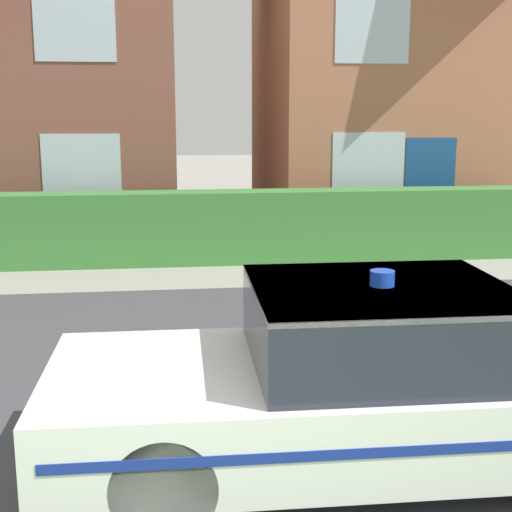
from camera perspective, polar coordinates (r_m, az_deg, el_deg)
name	(u,v)px	position (r m, az deg, el deg)	size (l,w,h in m)	color
road_strip	(175,372)	(7.38, -6.50, -9.19)	(28.00, 6.78, 0.01)	#424247
garden_hedge	(246,226)	(12.44, -0.81, 2.38)	(11.07, 0.69, 1.25)	#3D7F38
police_car	(360,381)	(5.40, 8.30, -9.86)	(4.49, 1.91, 1.47)	black
house_right	(415,58)	(17.23, 12.63, 15.20)	(7.17, 6.26, 7.42)	#A86B4C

